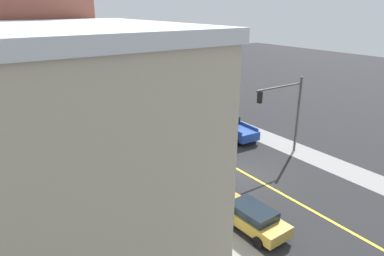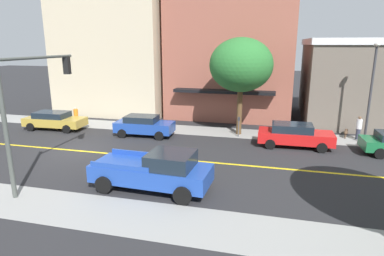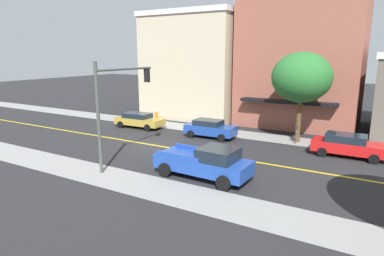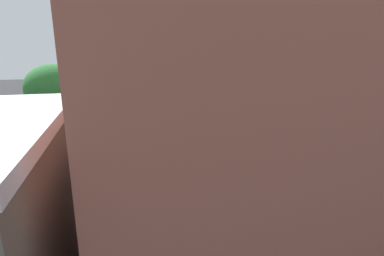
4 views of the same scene
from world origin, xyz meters
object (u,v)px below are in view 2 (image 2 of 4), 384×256
pedestrian_white_shirt (359,127)px  blue_sedan_left_curb (144,125)px  fire_hydrant (168,126)px  street_lamp (372,83)px  parking_meter (239,124)px  gold_sedan_left_curb (54,120)px  blue_pickup_truck (155,171)px  red_sedan_left_curb (294,135)px  small_dog (346,132)px  street_tree_left_far (241,65)px  pedestrian_orange_shirt (76,116)px  traffic_light_mast (28,95)px

pedestrian_white_shirt → blue_sedan_left_curb: bearing=8.1°
fire_hydrant → street_lamp: bearing=91.4°
parking_meter → gold_sedan_left_curb: bearing=-84.3°
blue_pickup_truck → red_sedan_left_curb: bearing=54.8°
fire_hydrant → pedestrian_white_shirt: bearing=95.4°
small_dog → street_lamp: bearing=-124.7°
street_tree_left_far → blue_pickup_truck: (10.64, -2.65, -4.16)m
street_lamp → pedestrian_orange_shirt: size_ratio=4.21×
gold_sedan_left_curb → pedestrian_white_shirt: size_ratio=2.88×
small_dog → gold_sedan_left_curb: bearing=113.6°
pedestrian_orange_shirt → pedestrian_white_shirt: (-1.42, 21.60, 0.04)m
traffic_light_mast → parking_meter: bearing=-38.3°
red_sedan_left_curb → small_dog: bearing=40.0°
gold_sedan_left_curb → pedestrian_orange_shirt: 1.77m
street_lamp → blue_pickup_truck: (10.42, -11.21, -3.15)m
traffic_light_mast → pedestrian_orange_shirt: (-10.72, -4.90, -3.47)m
blue_sedan_left_curb → small_dog: 14.60m
street_tree_left_far → blue_sedan_left_curb: 8.23m
gold_sedan_left_curb → pedestrian_orange_shirt: bearing=54.1°
fire_hydrant → traffic_light_mast: (10.85, -2.97, 3.87)m
blue_pickup_truck → gold_sedan_left_curb: bearing=146.3°
gold_sedan_left_curb → red_sedan_left_curb: bearing=-2.4°
blue_sedan_left_curb → small_dog: (-3.14, 14.26, -0.40)m
fire_hydrant → parking_meter: bearing=88.1°
gold_sedan_left_curb → blue_sedan_left_curb: 7.57m
parking_meter → pedestrian_orange_shirt: 13.32m
street_lamp → small_dog: bearing=-140.1°
traffic_light_mast → gold_sedan_left_curb: traffic_light_mast is taller
blue_pickup_truck → pedestrian_white_shirt: blue_pickup_truck is taller
blue_sedan_left_curb → blue_pickup_truck: size_ratio=0.77×
small_dog → traffic_light_mast: bearing=143.2°
fire_hydrant → gold_sedan_left_curb: 9.00m
parking_meter → pedestrian_white_shirt: size_ratio=0.88×
fire_hydrant → pedestrian_orange_shirt: 7.89m
gold_sedan_left_curb → small_dog: gold_sedan_left_curb is taller
parking_meter → blue_pickup_truck: (9.90, -2.71, -0.03)m
traffic_light_mast → street_tree_left_far: bearing=-36.2°
street_lamp → gold_sedan_left_curb: street_lamp is taller
parking_meter → gold_sedan_left_curb: size_ratio=0.31×
pedestrian_white_shirt → small_dog: pedestrian_white_shirt is taller
small_dog → pedestrian_orange_shirt: bearing=109.9°
blue_sedan_left_curb → fire_hydrant: bearing=50.0°
fire_hydrant → parking_meter: size_ratio=0.59×
gold_sedan_left_curb → pedestrian_white_shirt: (-2.89, 22.58, 0.12)m
red_sedan_left_curb → traffic_light_mast: bearing=-143.5°
red_sedan_left_curb → street_tree_left_far: bearing=149.6°
street_tree_left_far → pedestrian_white_shirt: 9.37m
street_tree_left_far → red_sedan_left_curb: 6.18m
gold_sedan_left_curb → pedestrian_orange_shirt: (-1.47, 0.98, 0.08)m
street_lamp → parking_meter: bearing=-86.5°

